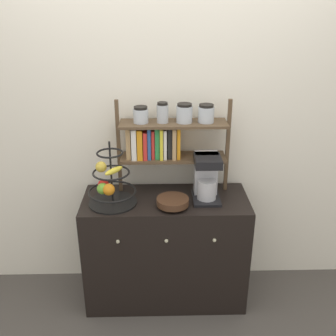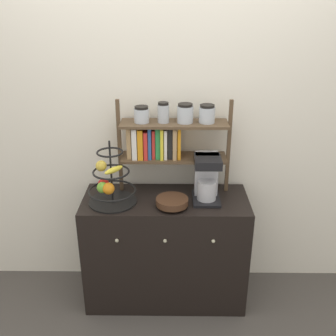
# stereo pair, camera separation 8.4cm
# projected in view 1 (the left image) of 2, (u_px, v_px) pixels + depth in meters

# --- Properties ---
(ground_plane) EXTENTS (12.00, 12.00, 0.00)m
(ground_plane) POSITION_uv_depth(u_px,v_px,m) (166.00, 316.00, 2.71)
(ground_plane) COLOR #47423D
(wall_back) EXTENTS (7.00, 0.05, 2.60)m
(wall_back) POSITION_uv_depth(u_px,v_px,m) (165.00, 114.00, 2.66)
(wall_back) COLOR silver
(wall_back) RESTS_ON ground_plane
(sideboard) EXTENTS (1.10, 0.47, 0.79)m
(sideboard) POSITION_uv_depth(u_px,v_px,m) (166.00, 249.00, 2.77)
(sideboard) COLOR black
(sideboard) RESTS_ON ground_plane
(coffee_maker) EXTENTS (0.18, 0.24, 0.31)m
(coffee_maker) POSITION_uv_depth(u_px,v_px,m) (206.00, 176.00, 2.57)
(coffee_maker) COLOR black
(coffee_maker) RESTS_ON sideboard
(fruit_stand) EXTENTS (0.31, 0.31, 0.42)m
(fruit_stand) POSITION_uv_depth(u_px,v_px,m) (110.00, 185.00, 2.50)
(fruit_stand) COLOR black
(fruit_stand) RESTS_ON sideboard
(wooden_bowl) EXTENTS (0.21, 0.21, 0.06)m
(wooden_bowl) POSITION_uv_depth(u_px,v_px,m) (173.00, 202.00, 2.49)
(wooden_bowl) COLOR #422819
(wooden_bowl) RESTS_ON sideboard
(shelf_hutch) EXTENTS (0.75, 0.20, 0.64)m
(shelf_hutch) POSITION_uv_depth(u_px,v_px,m) (164.00, 136.00, 2.57)
(shelf_hutch) COLOR brown
(shelf_hutch) RESTS_ON sideboard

